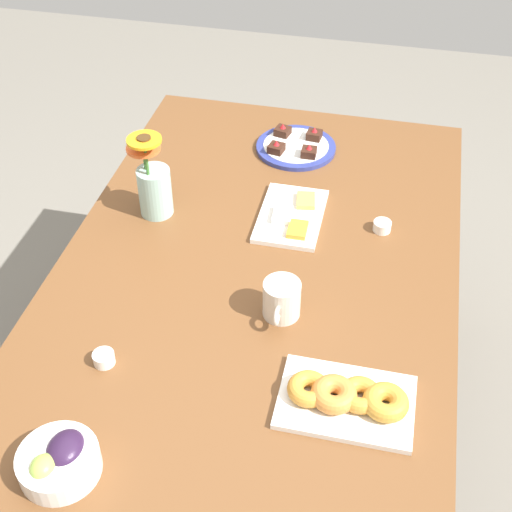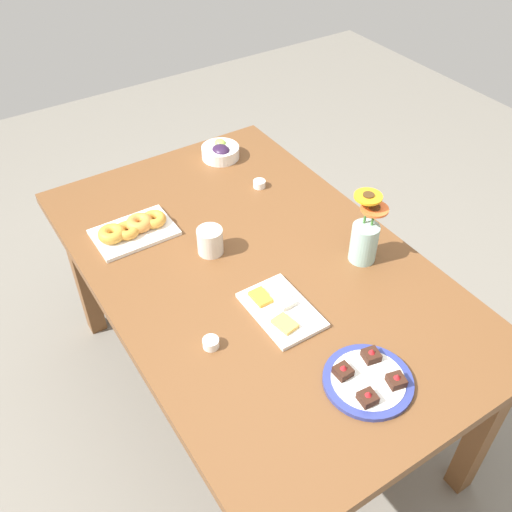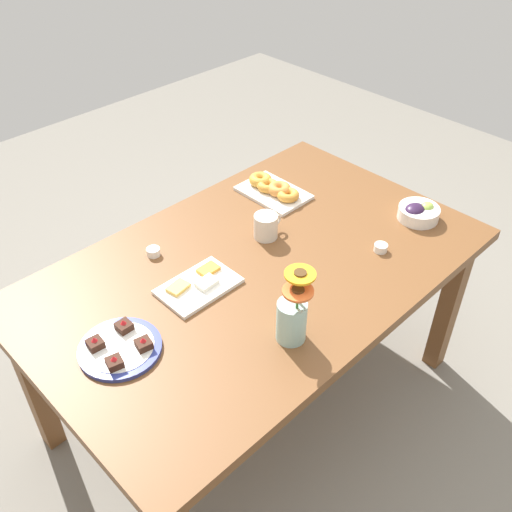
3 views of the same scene
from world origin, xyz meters
The scene contains 10 objects.
ground_plane centered at (0.00, 0.00, 0.00)m, with size 6.00×6.00×0.00m, color slate.
dining_table centered at (0.00, 0.00, 0.65)m, with size 1.60×1.00×0.74m.
coffee_mug centered at (0.14, 0.09, 0.79)m, with size 0.12×0.09×0.09m.
grape_bowl centered at (0.64, -0.24, 0.77)m, with size 0.16×0.16×0.07m.
cheese_platter centered at (-0.22, 0.05, 0.75)m, with size 0.26×0.17×0.03m.
croissant_platter centered at (0.37, 0.28, 0.76)m, with size 0.19×0.28×0.05m.
jam_cup_honey centered at (-0.22, 0.29, 0.76)m, with size 0.05×0.05×0.03m.
jam_cup_berry centered at (0.37, -0.26, 0.76)m, with size 0.05×0.05×0.03m.
dessert_plate centered at (-0.56, 0.00, 0.75)m, with size 0.25×0.25×0.05m.
flower_vase centered at (-0.16, -0.32, 0.83)m, with size 0.11×0.11×0.25m.
Camera 2 is at (-1.17, 0.75, 2.02)m, focal length 40.00 mm.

